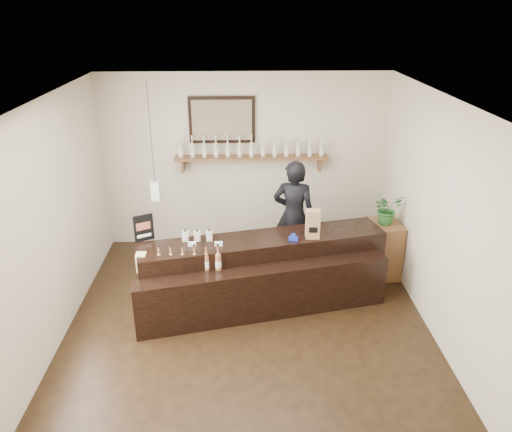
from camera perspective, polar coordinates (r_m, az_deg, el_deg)
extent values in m
plane|color=black|center=(6.39, -0.89, -12.68)|extent=(5.00, 5.00, 0.00)
plane|color=beige|center=(8.02, -1.26, 6.25)|extent=(4.50, 0.00, 4.50)
plane|color=beige|center=(3.56, -0.28, -18.11)|extent=(4.50, 0.00, 4.50)
plane|color=beige|center=(6.08, -22.68, -1.37)|extent=(0.00, 5.00, 5.00)
plane|color=beige|center=(6.13, 20.55, -0.82)|extent=(0.00, 5.00, 5.00)
plane|color=white|center=(5.25, -1.08, 12.85)|extent=(5.00, 5.00, 0.00)
cube|color=brown|center=(7.87, -0.53, 6.67)|extent=(2.40, 0.25, 0.04)
cube|color=brown|center=(7.98, -8.34, 5.77)|extent=(0.04, 0.20, 0.20)
cube|color=brown|center=(8.03, 7.24, 5.93)|extent=(0.04, 0.20, 0.20)
cube|color=black|center=(7.82, -3.92, 10.91)|extent=(1.02, 0.04, 0.72)
cube|color=#42362A|center=(7.80, -3.92, 10.87)|extent=(0.92, 0.01, 0.62)
cube|color=white|center=(7.32, -11.41, 2.84)|extent=(0.12, 0.12, 0.28)
cylinder|color=black|center=(7.08, -11.96, 9.26)|extent=(0.01, 0.01, 1.41)
cylinder|color=beige|center=(7.89, -8.61, 7.38)|extent=(0.07, 0.07, 0.20)
cone|color=beige|center=(7.85, -8.67, 8.27)|extent=(0.07, 0.07, 0.05)
cylinder|color=beige|center=(7.84, -8.69, 8.69)|extent=(0.02, 0.02, 0.07)
cylinder|color=#EDE345|center=(7.83, -8.71, 9.02)|extent=(0.03, 0.03, 0.02)
cylinder|color=white|center=(7.89, -8.60, 7.23)|extent=(0.07, 0.07, 0.09)
cylinder|color=beige|center=(7.87, -7.28, 7.41)|extent=(0.07, 0.07, 0.20)
cone|color=beige|center=(7.84, -7.32, 8.30)|extent=(0.07, 0.07, 0.05)
cylinder|color=beige|center=(7.82, -7.34, 8.73)|extent=(0.02, 0.02, 0.07)
cylinder|color=#EDE345|center=(7.81, -7.36, 9.06)|extent=(0.03, 0.03, 0.02)
cylinder|color=white|center=(7.87, -7.27, 7.27)|extent=(0.07, 0.07, 0.09)
cylinder|color=beige|center=(7.85, -5.93, 7.44)|extent=(0.07, 0.07, 0.20)
cone|color=beige|center=(7.82, -5.97, 8.34)|extent=(0.07, 0.07, 0.05)
cylinder|color=beige|center=(7.80, -5.99, 8.76)|extent=(0.02, 0.02, 0.07)
cylinder|color=#EDE345|center=(7.79, -6.00, 9.10)|extent=(0.03, 0.03, 0.02)
cylinder|color=white|center=(7.86, -5.93, 7.30)|extent=(0.07, 0.07, 0.09)
cylinder|color=beige|center=(7.84, -4.59, 7.47)|extent=(0.07, 0.07, 0.20)
cone|color=beige|center=(7.81, -4.62, 8.37)|extent=(0.07, 0.07, 0.05)
cylinder|color=beige|center=(7.79, -4.63, 8.79)|extent=(0.02, 0.02, 0.07)
cylinder|color=#EDE345|center=(7.78, -4.64, 9.13)|extent=(0.03, 0.03, 0.02)
cylinder|color=white|center=(7.85, -4.58, 7.33)|extent=(0.07, 0.07, 0.09)
cylinder|color=beige|center=(7.84, -3.24, 7.49)|extent=(0.07, 0.07, 0.20)
cone|color=beige|center=(7.80, -3.26, 8.39)|extent=(0.07, 0.07, 0.05)
cylinder|color=beige|center=(7.79, -3.27, 8.82)|extent=(0.02, 0.02, 0.07)
cylinder|color=#EDE345|center=(7.77, -3.27, 9.15)|extent=(0.03, 0.03, 0.02)
cylinder|color=white|center=(7.84, -3.23, 7.35)|extent=(0.07, 0.07, 0.09)
cylinder|color=beige|center=(7.83, -1.88, 7.51)|extent=(0.07, 0.07, 0.20)
cone|color=beige|center=(7.80, -1.90, 8.41)|extent=(0.07, 0.07, 0.05)
cylinder|color=beige|center=(7.78, -1.90, 8.84)|extent=(0.02, 0.02, 0.07)
cylinder|color=#EDE345|center=(7.77, -1.91, 9.17)|extent=(0.03, 0.03, 0.02)
cylinder|color=white|center=(7.84, -1.88, 7.37)|extent=(0.07, 0.07, 0.09)
cylinder|color=beige|center=(7.83, -0.53, 7.53)|extent=(0.07, 0.07, 0.20)
cone|color=beige|center=(7.80, -0.53, 8.43)|extent=(0.07, 0.07, 0.05)
cylinder|color=beige|center=(7.79, -0.54, 8.85)|extent=(0.02, 0.02, 0.07)
cylinder|color=#EDE345|center=(7.77, -0.54, 9.19)|extent=(0.03, 0.03, 0.02)
cylinder|color=white|center=(7.84, -0.53, 7.39)|extent=(0.07, 0.07, 0.09)
cylinder|color=beige|center=(7.84, 0.82, 7.54)|extent=(0.07, 0.07, 0.20)
cone|color=beige|center=(7.81, 0.83, 8.44)|extent=(0.07, 0.07, 0.05)
cylinder|color=beige|center=(7.79, 0.83, 8.86)|extent=(0.02, 0.02, 0.07)
cylinder|color=#EDE345|center=(7.78, 0.83, 9.20)|extent=(0.03, 0.03, 0.02)
cylinder|color=white|center=(7.85, 0.82, 7.40)|extent=(0.07, 0.07, 0.09)
cylinder|color=beige|center=(7.85, 2.17, 7.55)|extent=(0.07, 0.07, 0.20)
cone|color=beige|center=(7.82, 2.18, 8.44)|extent=(0.07, 0.07, 0.05)
cylinder|color=beige|center=(7.80, 2.19, 8.87)|extent=(0.02, 0.02, 0.07)
cylinder|color=#EDE345|center=(7.79, 2.20, 9.20)|extent=(0.03, 0.03, 0.02)
cylinder|color=white|center=(7.86, 2.17, 7.40)|extent=(0.07, 0.07, 0.09)
cylinder|color=beige|center=(7.87, 3.51, 7.55)|extent=(0.07, 0.07, 0.20)
cone|color=beige|center=(7.83, 3.54, 8.44)|extent=(0.07, 0.07, 0.05)
cylinder|color=beige|center=(7.82, 3.55, 8.87)|extent=(0.02, 0.02, 0.07)
cylinder|color=#EDE345|center=(7.81, 3.56, 9.20)|extent=(0.03, 0.03, 0.02)
cylinder|color=white|center=(7.87, 3.51, 7.41)|extent=(0.07, 0.07, 0.09)
cylinder|color=beige|center=(7.88, 4.85, 7.55)|extent=(0.07, 0.07, 0.20)
cone|color=beige|center=(7.85, 4.88, 8.44)|extent=(0.07, 0.07, 0.05)
cylinder|color=beige|center=(7.84, 4.90, 8.86)|extent=(0.02, 0.02, 0.07)
cylinder|color=#EDE345|center=(7.82, 4.91, 9.20)|extent=(0.03, 0.03, 0.02)
cylinder|color=white|center=(7.89, 4.85, 7.41)|extent=(0.07, 0.07, 0.09)
cylinder|color=beige|center=(7.91, 6.18, 7.54)|extent=(0.07, 0.07, 0.20)
cone|color=beige|center=(7.87, 6.22, 8.43)|extent=(0.07, 0.07, 0.05)
cylinder|color=beige|center=(7.86, 6.24, 8.86)|extent=(0.02, 0.02, 0.07)
cylinder|color=#EDE345|center=(7.85, 6.26, 9.19)|extent=(0.03, 0.03, 0.02)
cylinder|color=white|center=(7.91, 6.18, 7.40)|extent=(0.07, 0.07, 0.09)
cylinder|color=beige|center=(7.93, 7.51, 7.53)|extent=(0.07, 0.07, 0.20)
cone|color=beige|center=(7.90, 7.55, 8.42)|extent=(0.07, 0.07, 0.05)
cylinder|color=beige|center=(7.89, 7.58, 8.84)|extent=(0.02, 0.02, 0.07)
cylinder|color=#EDE345|center=(7.88, 7.59, 9.17)|extent=(0.03, 0.03, 0.02)
cylinder|color=white|center=(7.94, 7.50, 7.39)|extent=(0.07, 0.07, 0.09)
cube|color=black|center=(6.74, 0.83, -5.99)|extent=(3.31, 1.29, 0.91)
cube|color=black|center=(6.42, 1.00, -8.74)|extent=(3.25, 1.01, 0.69)
cube|color=white|center=(6.35, -7.33, -3.21)|extent=(0.10, 0.04, 0.05)
cube|color=white|center=(6.32, -4.29, -3.18)|extent=(0.10, 0.04, 0.05)
cube|color=#E2D48A|center=(6.33, -12.89, -5.64)|extent=(0.12, 0.12, 0.12)
cube|color=#E2D48A|center=(6.27, -12.99, -4.68)|extent=(0.12, 0.12, 0.12)
cube|color=beige|center=(6.49, -8.06, -2.29)|extent=(0.08, 0.08, 0.13)
cube|color=beige|center=(6.45, -8.10, -2.46)|extent=(0.07, 0.00, 0.06)
cylinder|color=black|center=(6.46, -8.10, -1.67)|extent=(0.02, 0.02, 0.03)
cube|color=beige|center=(6.47, -6.71, -2.28)|extent=(0.08, 0.08, 0.13)
cube|color=beige|center=(6.44, -6.74, -2.44)|extent=(0.07, 0.00, 0.06)
cylinder|color=black|center=(6.44, -6.74, -1.66)|extent=(0.02, 0.02, 0.03)
cube|color=beige|center=(6.46, -5.35, -2.26)|extent=(0.08, 0.08, 0.13)
cube|color=beige|center=(6.42, -5.37, -2.43)|extent=(0.07, 0.00, 0.06)
cylinder|color=black|center=(6.43, -5.38, -1.64)|extent=(0.02, 0.02, 0.03)
cylinder|color=#9A5B34|center=(6.27, -10.94, -5.32)|extent=(0.07, 0.07, 0.20)
cone|color=#9A5B34|center=(6.21, -11.03, -4.29)|extent=(0.07, 0.07, 0.05)
cylinder|color=#9A5B34|center=(6.19, -11.07, -3.80)|extent=(0.02, 0.02, 0.07)
cylinder|color=black|center=(6.16, -11.10, -3.41)|extent=(0.03, 0.03, 0.02)
cylinder|color=white|center=(6.28, -10.93, -5.48)|extent=(0.07, 0.07, 0.09)
cylinder|color=#9A5B34|center=(6.25, -9.63, -5.32)|extent=(0.07, 0.07, 0.20)
cone|color=#9A5B34|center=(6.19, -9.71, -4.29)|extent=(0.07, 0.07, 0.05)
cylinder|color=#9A5B34|center=(6.16, -9.75, -3.79)|extent=(0.02, 0.02, 0.07)
cylinder|color=black|center=(6.14, -9.78, -3.40)|extent=(0.03, 0.03, 0.02)
cylinder|color=white|center=(6.26, -9.62, -5.48)|extent=(0.07, 0.07, 0.09)
cylinder|color=#9A5B34|center=(6.23, -8.32, -5.32)|extent=(0.07, 0.07, 0.20)
cone|color=#9A5B34|center=(6.17, -8.38, -4.28)|extent=(0.07, 0.07, 0.05)
cylinder|color=#9A5B34|center=(6.15, -8.42, -3.79)|extent=(0.02, 0.02, 0.07)
cylinder|color=black|center=(6.12, -8.44, -3.40)|extent=(0.03, 0.03, 0.02)
cylinder|color=white|center=(6.24, -8.30, -5.48)|extent=(0.07, 0.07, 0.09)
cylinder|color=#9A5B34|center=(6.22, -6.99, -5.32)|extent=(0.07, 0.07, 0.20)
cone|color=#9A5B34|center=(6.16, -7.05, -4.28)|extent=(0.07, 0.07, 0.05)
cylinder|color=#9A5B34|center=(6.13, -7.08, -3.78)|extent=(0.02, 0.02, 0.07)
cylinder|color=black|center=(6.11, -7.10, -3.39)|extent=(0.03, 0.03, 0.02)
cylinder|color=white|center=(6.23, -6.98, -5.48)|extent=(0.07, 0.07, 0.09)
cylinder|color=#9A5B34|center=(6.20, -5.66, -5.31)|extent=(0.07, 0.07, 0.20)
cone|color=#9A5B34|center=(6.15, -5.71, -4.27)|extent=(0.07, 0.07, 0.05)
cylinder|color=#9A5B34|center=(6.12, -5.73, -3.77)|extent=(0.02, 0.02, 0.07)
cylinder|color=black|center=(6.10, -5.75, -3.38)|extent=(0.03, 0.03, 0.02)
cylinder|color=white|center=(6.21, -5.65, -5.47)|extent=(0.07, 0.07, 0.09)
cylinder|color=#9A5B34|center=(6.20, -4.33, -5.30)|extent=(0.07, 0.07, 0.20)
cone|color=#9A5B34|center=(6.14, -4.36, -4.26)|extent=(0.07, 0.07, 0.05)
cylinder|color=#9A5B34|center=(6.11, -4.38, -3.76)|extent=(0.02, 0.02, 0.07)
cylinder|color=black|center=(6.09, -4.39, -3.37)|extent=(0.03, 0.03, 0.02)
cylinder|color=white|center=(6.21, -4.32, -5.46)|extent=(0.07, 0.07, 0.09)
cube|color=black|center=(6.53, -12.72, -1.34)|extent=(0.24, 0.14, 0.36)
cube|color=#9B5038|center=(6.51, -12.76, -1.14)|extent=(0.16, 0.09, 0.10)
cube|color=white|center=(6.57, -12.66, -2.20)|extent=(0.16, 0.09, 0.04)
cube|color=#A57B4F|center=(6.49, 6.50, -0.91)|extent=(0.18, 0.14, 0.39)
cube|color=black|center=(6.45, 6.56, -1.61)|extent=(0.11, 0.00, 0.08)
cube|color=#192AB5|center=(6.46, 4.29, -2.60)|extent=(0.12, 0.07, 0.05)
cylinder|color=#192AB5|center=(6.44, 4.30, -2.26)|extent=(0.07, 0.04, 0.06)
cube|color=brown|center=(7.57, 14.27, -3.65)|extent=(0.47, 0.61, 0.83)
imported|color=#286528|center=(7.31, 14.76, 0.79)|extent=(0.48, 0.44, 0.44)
imported|color=black|center=(7.32, 4.36, 0.81)|extent=(0.79, 0.62, 1.92)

